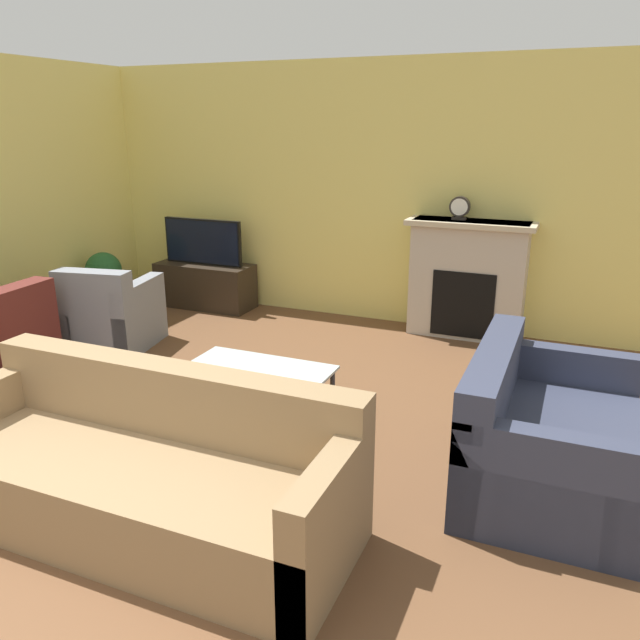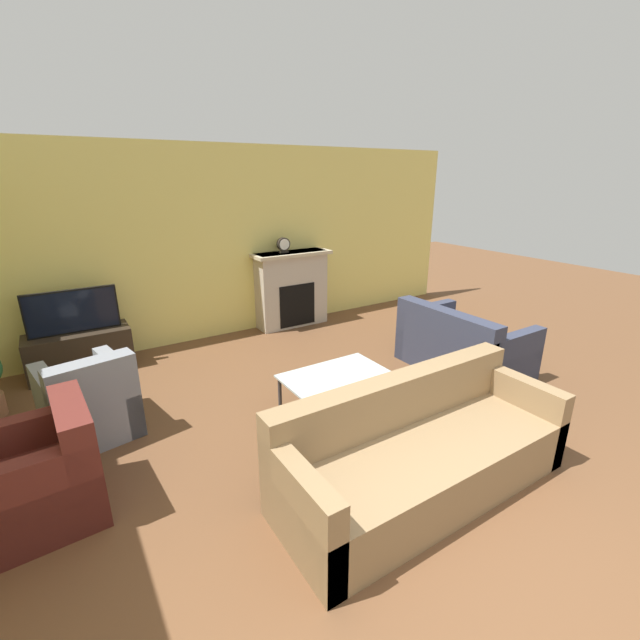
% 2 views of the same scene
% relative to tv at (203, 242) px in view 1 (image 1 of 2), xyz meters
% --- Properties ---
extents(wall_back, '(8.91, 0.06, 2.70)m').
position_rel_tv_xyz_m(wall_back, '(1.74, 0.34, 0.58)').
color(wall_back, '#EADB72').
rests_on(wall_back, ground_plane).
extents(fireplace, '(1.23, 0.41, 1.17)m').
position_rel_tv_xyz_m(fireplace, '(3.00, 0.13, -0.16)').
color(fireplace, '#BCB2A3').
rests_on(fireplace, ground_plane).
extents(tv_stand, '(1.14, 0.46, 0.51)m').
position_rel_tv_xyz_m(tv_stand, '(0.00, 0.00, -0.52)').
color(tv_stand, '#2D2319').
rests_on(tv_stand, ground_plane).
extents(tv, '(0.98, 0.06, 0.52)m').
position_rel_tv_xyz_m(tv, '(0.00, 0.00, 0.00)').
color(tv, black).
rests_on(tv, tv_stand).
extents(couch_sectional, '(2.32, 0.86, 0.82)m').
position_rel_tv_xyz_m(couch_sectional, '(2.00, -3.68, -0.48)').
color(couch_sectional, '#8C704C').
rests_on(couch_sectional, ground_plane).
extents(couch_loveseat, '(0.95, 1.43, 0.82)m').
position_rel_tv_xyz_m(couch_loveseat, '(3.94, -2.44, -0.48)').
color(couch_loveseat, '#33384C').
rests_on(couch_loveseat, ground_plane).
extents(armchair_accent, '(0.84, 0.93, 0.82)m').
position_rel_tv_xyz_m(armchair_accent, '(-0.04, -1.55, -0.47)').
color(armchair_accent, gray).
rests_on(armchair_accent, ground_plane).
extents(coffee_table, '(1.02, 0.70, 0.45)m').
position_rel_tv_xyz_m(coffee_table, '(2.03, -2.54, -0.36)').
color(coffee_table, '#333338').
rests_on(coffee_table, ground_plane).
extents(potted_plant, '(0.40, 0.40, 0.70)m').
position_rel_tv_xyz_m(potted_plant, '(-0.89, -0.67, -0.37)').
color(potted_plant, '#AD704C').
rests_on(potted_plant, ground_plane).
extents(mantel_clock, '(0.20, 0.07, 0.23)m').
position_rel_tv_xyz_m(mantel_clock, '(2.88, 0.13, 0.52)').
color(mantel_clock, '#28231E').
rests_on(mantel_clock, fireplace).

